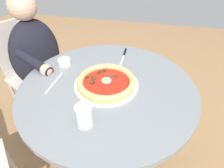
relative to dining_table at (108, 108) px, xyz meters
name	(u,v)px	position (x,y,z in m)	size (l,w,h in m)	color
ground_plane	(109,161)	(0.00, 0.00, -0.59)	(6.00, 6.00, 0.02)	#9E754C
dining_table	(108,108)	(0.00, 0.00, 0.00)	(0.93, 0.93, 0.75)	gray
pizza_on_plate	(106,82)	(0.00, 0.01, 0.20)	(0.33, 0.33, 0.04)	white
water_glass	(84,117)	(-0.27, 0.03, 0.22)	(0.07, 0.07, 0.10)	silver
steak_knife	(124,54)	(0.33, -0.03, 0.18)	(0.22, 0.01, 0.01)	silver
ramekin_capers	(64,62)	(0.14, 0.30, 0.19)	(0.08, 0.08, 0.04)	white
fork_utensil	(54,83)	(-0.04, 0.28, 0.18)	(0.19, 0.02, 0.00)	#BCBCC1
diner_person	(43,78)	(0.28, 0.59, -0.08)	(0.50, 0.46, 1.12)	#282833
cafe_chair_diner	(31,67)	(0.34, 0.72, -0.03)	(0.52, 0.52, 0.90)	beige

